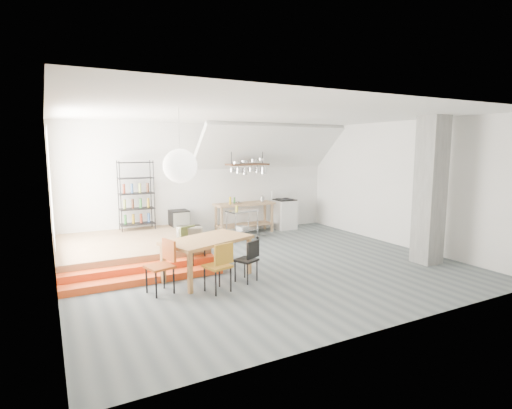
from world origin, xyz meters
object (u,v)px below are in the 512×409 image
stove (284,214)px  dining_table (207,243)px  rolling_cart (242,221)px  mini_fridge (179,225)px

stove → dining_table: stove is taller
rolling_cart → mini_fridge: 1.74m
stove → dining_table: (-3.88, -3.42, 0.23)m
mini_fridge → rolling_cart: bearing=-27.4°
stove → mini_fridge: size_ratio=1.42×
dining_table → rolling_cart: bearing=32.4°
stove → dining_table: size_ratio=0.62×
dining_table → rolling_cart: size_ratio=2.08×
rolling_cart → stove: bearing=10.6°
rolling_cart → mini_fridge: (-1.54, 0.80, -0.12)m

